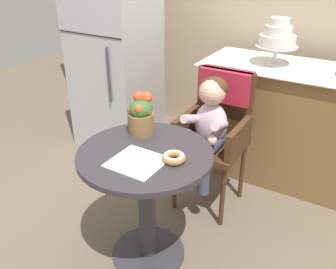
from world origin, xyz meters
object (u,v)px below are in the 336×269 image
Objects in this scene: tiered_cake_stand at (278,37)px; refrigerator at (115,53)px; cafe_table at (146,185)px; wicker_chair at (218,118)px; donut_front at (174,157)px; seated_child at (209,121)px; flower_vase at (141,115)px.

refrigerator is at bearing -171.42° from tiered_cake_stand.
wicker_chair is at bearing 82.97° from cafe_table.
donut_front is 1.65m from refrigerator.
seated_child is at bearing -91.73° from wicker_chair.
donut_front is at bearing -41.94° from refrigerator.
flower_vase is (-0.24, -0.57, 0.19)m from wicker_chair.
donut_front is (0.17, 0.00, 0.23)m from cafe_table.
flower_vase is at bearing 150.91° from donut_front.
cafe_table is 0.99× the size of seated_child.
tiered_cake_stand reaches higher than cafe_table.
donut_front is 0.07× the size of refrigerator.
refrigerator is at bearing 156.03° from seated_child.
tiered_cake_stand is at bearing 85.46° from donut_front.
seated_child is 0.50m from flower_vase.
flower_vase reaches higher than wicker_chair.
cafe_table is 0.42× the size of refrigerator.
wicker_chair is (0.09, 0.75, 0.13)m from cafe_table.
flower_vase is at bearing -110.58° from tiered_cake_stand.
donut_front is 0.36× the size of tiered_cake_stand.
flower_vase reaches higher than donut_front.
cafe_table is 0.75× the size of wicker_chair.
cafe_table is at bearing -98.85° from seated_child.
donut_front is 0.50× the size of flower_vase.
refrigerator is at bearing 133.67° from cafe_table.
refrigerator reaches higher than flower_vase.
donut_front is 1.35m from tiered_cake_stand.
seated_child reaches higher than wicker_chair.
cafe_table is at bearing -179.71° from donut_front.
seated_child is at bearing 81.15° from cafe_table.
refrigerator is (-1.05, 1.10, 0.34)m from cafe_table.
flower_vase is 0.14× the size of refrigerator.
cafe_table is 2.16× the size of tiered_cake_stand.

